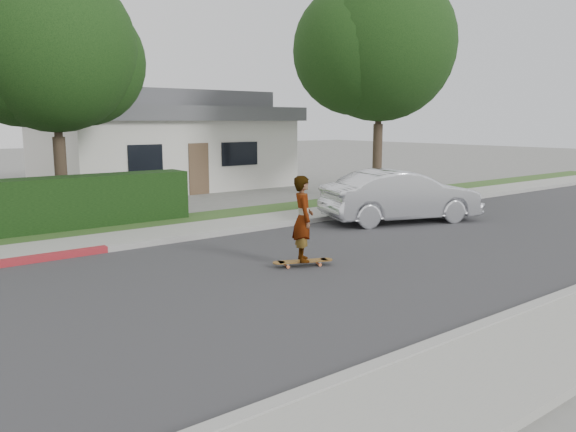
# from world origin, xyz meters

# --- Properties ---
(ground) EXTENTS (120.00, 120.00, 0.00)m
(ground) POSITION_xyz_m (0.00, 0.00, 0.00)
(ground) COLOR slate
(ground) RESTS_ON ground
(road) EXTENTS (60.00, 8.00, 0.01)m
(road) POSITION_xyz_m (0.00, 0.00, 0.01)
(road) COLOR #2D2D30
(road) RESTS_ON ground
(curb_near) EXTENTS (60.00, 0.20, 0.15)m
(curb_near) POSITION_xyz_m (0.00, -4.10, 0.07)
(curb_near) COLOR #9E9E99
(curb_near) RESTS_ON ground
(curb_far) EXTENTS (60.00, 0.20, 0.15)m
(curb_far) POSITION_xyz_m (0.00, 4.10, 0.07)
(curb_far) COLOR #9E9E99
(curb_far) RESTS_ON ground
(sidewalk_far) EXTENTS (60.00, 1.60, 0.12)m
(sidewalk_far) POSITION_xyz_m (0.00, 5.00, 0.06)
(sidewalk_far) COLOR gray
(sidewalk_far) RESTS_ON ground
(planting_strip) EXTENTS (60.00, 1.60, 0.10)m
(planting_strip) POSITION_xyz_m (0.00, 6.60, 0.05)
(planting_strip) COLOR #2D4C1E
(planting_strip) RESTS_ON ground
(tree_center) EXTENTS (5.66, 4.84, 7.44)m
(tree_center) POSITION_xyz_m (1.49, 9.19, 4.90)
(tree_center) COLOR #33261C
(tree_center) RESTS_ON ground
(tree_right) EXTENTS (6.32, 5.60, 8.56)m
(tree_right) POSITION_xyz_m (12.49, 6.69, 5.63)
(tree_right) COLOR #33261C
(tree_right) RESTS_ON ground
(house) EXTENTS (10.60, 8.60, 4.30)m
(house) POSITION_xyz_m (8.00, 16.00, 2.10)
(house) COLOR beige
(house) RESTS_ON ground
(skateboard) EXTENTS (1.27, 0.73, 0.12)m
(skateboard) POSITION_xyz_m (3.74, 0.32, 0.11)
(skateboard) COLOR #E2703E
(skateboard) RESTS_ON ground
(skateboarder) EXTENTS (0.68, 0.77, 1.76)m
(skateboarder) POSITION_xyz_m (3.74, 0.32, 1.01)
(skateboarder) COLOR white
(skateboarder) RESTS_ON skateboard
(car_silver) EXTENTS (5.00, 3.12, 1.56)m
(car_silver) POSITION_xyz_m (9.39, 2.59, 0.78)
(car_silver) COLOR silver
(car_silver) RESTS_ON ground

